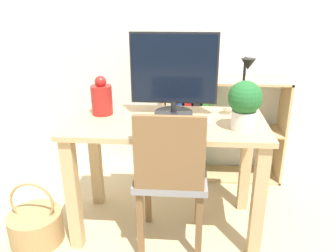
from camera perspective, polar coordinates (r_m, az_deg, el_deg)
ground_plane at (r=2.26m, az=-0.19°, el=-16.75°), size 10.00×10.00×0.00m
wall_back at (r=2.64m, az=1.27°, el=19.23°), size 8.00×0.05×2.60m
desk at (r=1.96m, az=-0.21°, el=-3.56°), size 1.15×0.57×0.73m
monitor at (r=1.94m, az=1.05°, el=9.24°), size 0.51×0.23×0.49m
keyboard at (r=1.88m, az=1.50°, el=1.02°), size 0.39×0.13×0.02m
vase at (r=2.02m, az=-11.47°, el=4.78°), size 0.13×0.13×0.24m
desk_lamp at (r=1.91m, az=13.30°, el=7.36°), size 0.10×0.19×0.36m
potted_plant at (r=1.76m, az=13.21°, el=3.90°), size 0.18×0.18×0.27m
chair at (r=1.83m, az=0.49°, el=-8.47°), size 0.40×0.40×0.87m
bookshelf at (r=2.65m, az=5.38°, el=-0.66°), size 0.95×0.28×0.82m
basket at (r=2.23m, az=-22.01°, el=-15.79°), size 0.32×0.32×0.40m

